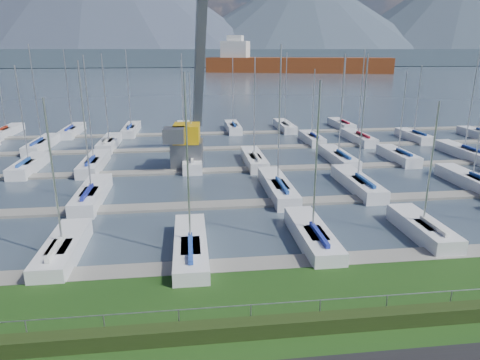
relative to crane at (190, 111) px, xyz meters
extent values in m
cube|color=#3F4D5C|center=(3.10, 230.80, -5.73)|extent=(800.00, 540.00, 0.20)
cube|color=#233312|center=(3.10, -29.60, -4.98)|extent=(80.00, 0.70, 0.70)
cylinder|color=gray|center=(3.10, -29.20, -4.13)|extent=(80.00, 0.04, 0.04)
cube|color=#41505F|center=(3.10, 300.80, 0.67)|extent=(900.00, 80.00, 12.00)
cone|color=#3D4959|center=(113.10, 380.80, 37.17)|extent=(300.00, 300.00, 85.00)
cone|color=#3B4757|center=(283.10, 390.80, 44.67)|extent=(320.00, 320.00, 100.00)
cube|color=slate|center=(3.10, -23.20, -5.55)|extent=(90.00, 1.60, 0.25)
cube|color=slate|center=(3.10, -13.20, -5.55)|extent=(90.00, 1.60, 0.25)
cube|color=slate|center=(3.10, -3.20, -5.55)|extent=(90.00, 1.60, 0.25)
cube|color=slate|center=(3.10, 6.80, -5.55)|extent=(90.00, 1.60, 0.25)
cube|color=slate|center=(3.10, 16.80, -5.55)|extent=(90.00, 1.60, 0.25)
cube|color=slate|center=(-0.46, -1.23, -4.13)|extent=(3.43, 3.43, 2.60)
cube|color=#DFA70D|center=(-0.46, -1.23, -2.03)|extent=(2.84, 3.58, 1.80)
cube|color=#54575B|center=(1.34, 3.27, 6.97)|extent=(2.13, 11.26, 19.89)
cube|color=slate|center=(-1.66, -3.23, -1.83)|extent=(2.16, 2.34, 1.40)
cube|color=brown|center=(59.31, 188.20, -2.83)|extent=(98.39, 45.47, 10.00)
cube|color=silver|center=(26.69, 198.08, 4.67)|extent=(17.46, 17.46, 12.00)
cube|color=silver|center=(26.69, 198.08, 11.67)|extent=(9.98, 9.98, 4.00)
camera|label=1|loc=(-0.22, -44.59, 6.08)|focal=32.00mm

